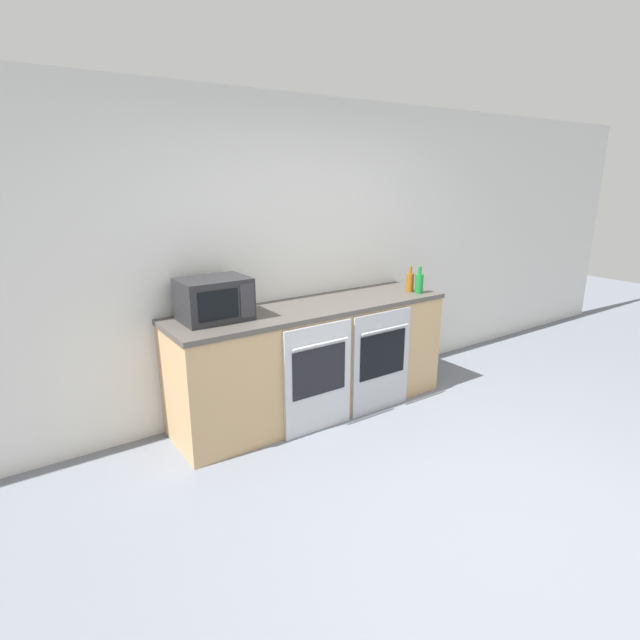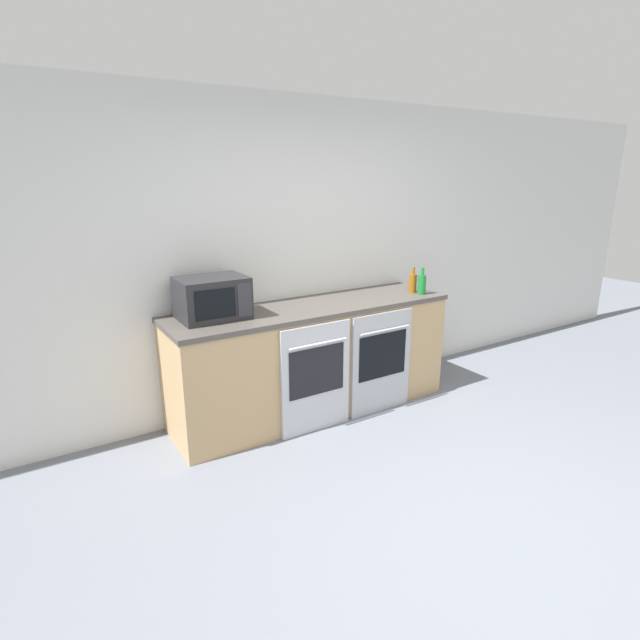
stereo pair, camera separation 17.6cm
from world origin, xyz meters
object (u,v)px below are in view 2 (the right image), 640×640
object	(u,v)px
oven_left	(316,378)
bottle_green	(422,284)
microwave	(212,298)
oven_right	(381,362)
bottle_amber	(413,283)

from	to	relation	value
oven_left	bottle_green	world-z (taller)	bottle_green
oven_left	microwave	world-z (taller)	microwave
oven_left	microwave	distance (m)	1.00
oven_right	bottle_amber	xyz separation A→B (m)	(0.54, 0.25, 0.58)
oven_left	microwave	bearing A→B (deg)	148.71
oven_right	bottle_green	bearing A→B (deg)	15.10
bottle_green	oven_right	bearing A→B (deg)	-164.90
oven_right	microwave	xyz separation A→B (m)	(-1.31, 0.40, 0.65)
microwave	bottle_amber	bearing A→B (deg)	-4.71
oven_right	bottle_amber	size ratio (longest dim) A/B	3.77
oven_left	oven_right	xyz separation A→B (m)	(0.65, 0.00, 0.00)
microwave	oven_left	bearing A→B (deg)	-31.29
oven_right	microwave	size ratio (longest dim) A/B	1.77
oven_right	microwave	distance (m)	1.51
oven_left	oven_right	bearing A→B (deg)	0.00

